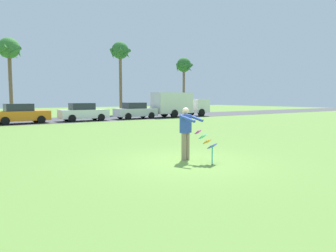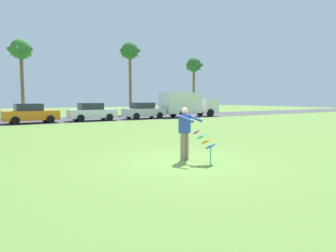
{
  "view_description": "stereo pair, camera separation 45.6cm",
  "coord_description": "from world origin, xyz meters",
  "views": [
    {
      "loc": [
        -6.21,
        -7.69,
        2.04
      ],
      "look_at": [
        0.12,
        1.25,
        1.05
      ],
      "focal_mm": 33.23,
      "sensor_mm": 36.0,
      "label": 1
    },
    {
      "loc": [
        -5.84,
        -7.94,
        2.04
      ],
      "look_at": [
        0.12,
        1.25,
        1.05
      ],
      "focal_mm": 33.23,
      "sensor_mm": 36.0,
      "label": 2
    }
  ],
  "objects": [
    {
      "name": "parked_car_orange",
      "position": [
        -1.53,
        19.18,
        0.77
      ],
      "size": [
        4.26,
        1.96,
        1.6
      ],
      "color": "orange",
      "rests_on": "ground"
    },
    {
      "name": "palm_tree_right_near",
      "position": [
        -0.79,
        28.15,
        6.81
      ],
      "size": [
        2.58,
        2.71,
        8.2
      ],
      "color": "brown",
      "rests_on": "ground"
    },
    {
      "name": "parked_truck_white_box",
      "position": [
        14.18,
        19.18,
        1.41
      ],
      "size": [
        6.73,
        2.18,
        2.62
      ],
      "color": "silver",
      "rests_on": "ground"
    },
    {
      "name": "parked_car_white",
      "position": [
        3.61,
        19.18,
        0.77
      ],
      "size": [
        4.24,
        1.91,
        1.6
      ],
      "color": "white",
      "rests_on": "ground"
    },
    {
      "name": "palm_tree_centre_far",
      "position": [
        11.56,
        27.63,
        7.52
      ],
      "size": [
        2.58,
        2.71,
        8.98
      ],
      "color": "brown",
      "rests_on": "ground"
    },
    {
      "name": "road_strip",
      "position": [
        0.0,
        21.58,
        0.01
      ],
      "size": [
        120.0,
        8.0,
        0.01
      ],
      "primitive_type": "cube",
      "color": "#424247",
      "rests_on": "ground"
    },
    {
      "name": "palm_tree_far_left",
      "position": [
        22.49,
        28.76,
        6.59
      ],
      "size": [
        2.58,
        2.71,
        7.97
      ],
      "color": "brown",
      "rests_on": "ground"
    },
    {
      "name": "ground_plane",
      "position": [
        0.0,
        0.0,
        0.0
      ],
      "size": [
        120.0,
        120.0,
        0.0
      ],
      "primitive_type": "plane",
      "color": "olive"
    },
    {
      "name": "parked_car_silver",
      "position": [
        8.9,
        19.18,
        0.77
      ],
      "size": [
        4.21,
        1.85,
        1.6
      ],
      "color": "silver",
      "rests_on": "ground"
    },
    {
      "name": "person_kite_flyer",
      "position": [
        0.13,
        0.23,
        0.95
      ],
      "size": [
        0.65,
        0.73,
        1.73
      ],
      "color": "gray",
      "rests_on": "ground"
    },
    {
      "name": "kite_held",
      "position": [
        0.34,
        -0.57,
        0.67
      ],
      "size": [
        0.6,
        0.73,
        1.02
      ],
      "color": "#D83399",
      "rests_on": "ground"
    }
  ]
}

